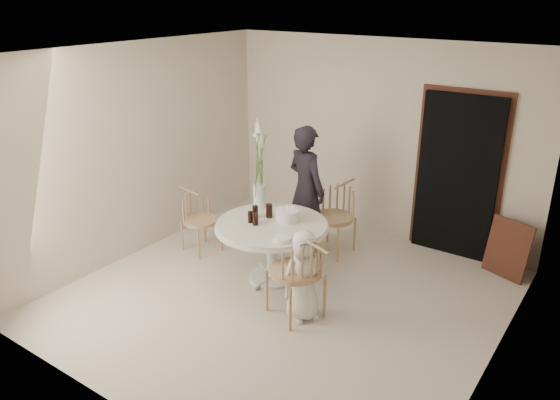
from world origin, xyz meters
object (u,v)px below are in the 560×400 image
Objects in this scene: table at (272,232)px; chair_far at (339,208)px; girl at (306,189)px; birthday_cake at (287,215)px; boy at (304,276)px; chair_left at (196,212)px; flower_vase at (259,173)px; chair_right at (304,267)px.

chair_far is (0.24, 1.16, -0.02)m from table.
girl is 0.78m from birthday_cake.
boy is (0.52, -1.64, -0.09)m from chair_far.
table is 0.96m from girl.
birthday_cake is (-0.66, 0.65, 0.30)m from boy.
table is 1.65× the size of chair_left.
chair_left is 1.13m from flower_vase.
girl is 1.69m from boy.
chair_far is 0.54× the size of girl.
boy is at bearing -94.34° from chair_left.
boy reaches higher than birthday_cake.
table is at bearing -83.20° from chair_left.
chair_right reaches higher than chair_far.
chair_left is 1.45m from birthday_cake.
birthday_cake is (0.22, -0.75, -0.05)m from girl.
birthday_cake is 0.25× the size of flower_vase.
girl is at bearing -143.52° from chair_far.
chair_far is at bearing 50.71° from flower_vase.
girl is at bearing -44.38° from chair_left.
chair_far reaches higher than chair_left.
chair_right is 0.85× the size of flower_vase.
table is at bearing -102.92° from chair_right.
boy is (0.88, -1.40, -0.35)m from girl.
boy is 3.54× the size of birthday_cake.
chair_right is (0.78, -0.53, 0.01)m from table.
chair_right is 3.42× the size of birthday_cake.
girl is at bearing 63.85° from boy.
chair_left is at bearing 175.39° from table.
chair_right is at bearing -123.69° from boy.
chair_right is at bearing -69.63° from chair_far.
chair_far is at bearing -44.49° from chair_left.
chair_left is at bearing -165.25° from flower_vase.
chair_right is 1.59m from flower_vase.
chair_right is at bearing -45.84° from birthday_cake.
birthday_cake is at bearing -114.60° from chair_right.
chair_left is at bearing 106.17° from boy.
girl is (-0.12, 0.92, 0.23)m from table.
girl reaches higher than table.
chair_far is at bearing -141.13° from chair_right.
chair_left is (-1.32, 0.11, -0.10)m from table.
birthday_cake is at bearing -95.49° from chair_far.
chair_left is 0.48× the size of girl.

